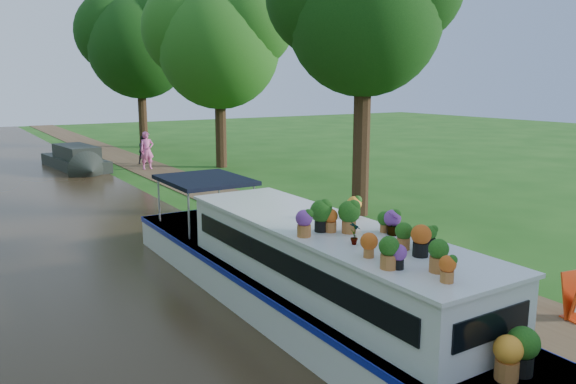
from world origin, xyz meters
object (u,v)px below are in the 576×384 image
(plant_boat, at_px, (326,282))
(pedestrian_dark, at_px, (144,150))
(second_boat, at_px, (77,160))
(pedestrian_pink, at_px, (147,150))

(plant_boat, bearing_deg, pedestrian_dark, 80.21)
(second_boat, bearing_deg, plant_boat, -97.06)
(second_boat, relative_size, pedestrian_pink, 3.42)
(pedestrian_dark, bearing_deg, plant_boat, -111.57)
(pedestrian_dark, bearing_deg, pedestrian_pink, -115.73)
(plant_boat, height_order, second_boat, plant_boat)
(pedestrian_pink, bearing_deg, plant_boat, -97.85)
(pedestrian_pink, distance_m, pedestrian_dark, 1.93)
(pedestrian_pink, bearing_deg, second_boat, 149.48)
(second_boat, height_order, pedestrian_pink, pedestrian_pink)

